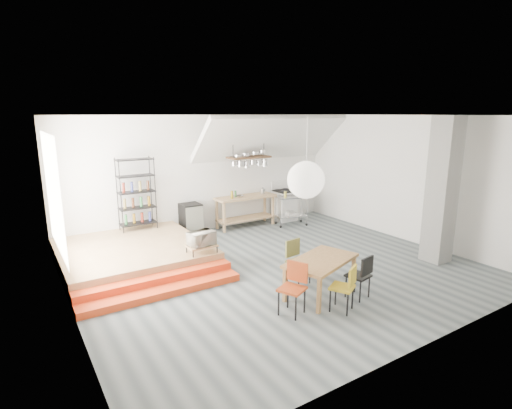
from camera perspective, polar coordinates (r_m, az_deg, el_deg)
floor at (r=8.65m, az=3.04°, el=-9.10°), size 8.00×8.00×0.00m
wall_back at (r=11.18m, az=-7.33°, el=4.36°), size 8.00×0.04×3.20m
wall_left at (r=6.76m, az=-25.67°, el=-2.43°), size 0.04×7.00×3.20m
wall_right at (r=10.97m, az=20.47°, el=3.50°), size 0.04×7.00×3.20m
ceiling at (r=8.02m, az=3.32°, el=12.61°), size 8.00×7.00×0.02m
slope_ceiling at (r=11.45m, az=2.13°, el=9.44°), size 4.40×1.44×1.32m
window_pane at (r=8.18m, az=-26.99°, el=1.36°), size 0.02×2.50×2.20m
platform at (r=9.30m, az=-17.18°, el=-6.76°), size 3.00×3.00×0.40m
step_lower at (r=7.61m, az=-13.08°, el=-12.07°), size 3.00×0.35×0.13m
step_upper at (r=7.89m, az=-13.97°, el=-10.68°), size 3.00×0.35×0.27m
concrete_column at (r=9.56m, az=25.02°, el=1.82°), size 0.50×0.50×3.20m
kitchen_counter at (r=11.56m, az=-1.52°, el=-0.17°), size 1.80×0.60×0.91m
stove at (r=12.36m, az=4.05°, el=-0.03°), size 0.60×0.60×1.18m
pot_rack at (r=11.16m, az=-0.84°, el=6.40°), size 1.20×0.50×1.43m
wire_shelving at (r=10.26m, az=-16.72°, el=1.61°), size 0.88×0.38×1.80m
microwave_shelf at (r=8.42m, az=-7.76°, el=-5.87°), size 0.60×0.40×0.16m
paper_lantern at (r=6.43m, az=7.15°, el=3.51°), size 0.60×0.60×0.60m
dining_table at (r=7.35m, az=9.27°, el=-8.26°), size 1.62×1.23×0.68m
chair_mustard at (r=6.88m, az=12.75°, el=-11.07°), size 0.50×0.50×0.80m
chair_black at (r=7.39m, az=14.85°, el=-9.46°), size 0.43×0.43×0.80m
chair_olive at (r=7.85m, az=5.78°, el=-7.54°), size 0.44×0.44×0.85m
chair_red at (r=6.70m, az=5.46°, el=-11.17°), size 0.52×0.52×0.86m
rolling_cart at (r=11.77m, az=5.07°, el=-0.28°), size 0.98×0.71×0.87m
mini_fridge at (r=10.91m, az=-9.28°, el=-2.15°), size 0.51×0.51×0.88m
microwave at (r=8.36m, az=-7.80°, el=-4.81°), size 0.58×0.44×0.29m
bowl at (r=11.35m, az=-2.33°, el=1.19°), size 0.26×0.26×0.05m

